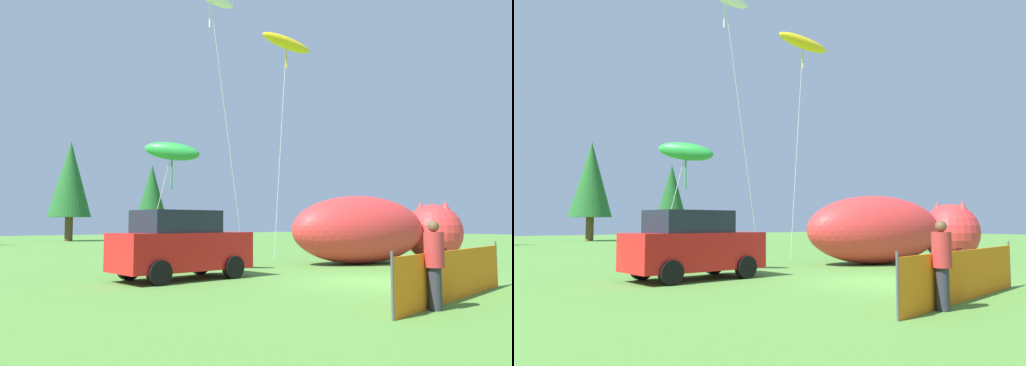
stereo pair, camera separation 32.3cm
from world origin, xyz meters
TOP-DOWN VIEW (x-y plane):
  - ground_plane at (0.00, 0.00)m, footprint 120.00×120.00m
  - parked_car at (-4.14, 3.90)m, footprint 4.22×2.20m
  - folding_chair at (3.99, 0.23)m, footprint 0.49×0.49m
  - inflatable_cat at (5.21, 4.14)m, footprint 8.26×4.34m
  - safety_fence at (-1.33, -3.22)m, footprint 6.00×1.24m
  - spectator_in_grey_shirt at (-2.84, -3.69)m, footprint 0.37×0.37m
  - kite_yellow_hero at (4.80, 9.31)m, footprint 2.86×1.25m
  - kite_green_fish at (-3.46, 5.81)m, footprint 1.85×1.83m
  - horizon_tree_mid at (2.86, 37.29)m, footprint 3.85×3.85m
  - horizon_tree_northeast at (6.98, 28.89)m, footprint 2.73×2.73m

SIDE VIEW (x-z plane):
  - ground_plane at x=0.00m, z-range 0.00..0.00m
  - folding_chair at x=3.99m, z-range 0.07..0.89m
  - safety_fence at x=-1.33m, z-range -0.05..1.13m
  - spectator_in_grey_shirt at x=-2.84m, z-range 0.08..1.79m
  - parked_car at x=-4.14m, z-range -0.01..2.03m
  - inflatable_cat at x=5.21m, z-range -0.11..2.66m
  - horizon_tree_northeast at x=6.98m, z-range 0.74..7.27m
  - kite_green_fish at x=-3.46m, z-range 1.80..6.37m
  - horizon_tree_mid at x=2.86m, z-range 1.05..10.23m
  - kite_yellow_hero at x=4.80m, z-range 5.05..16.42m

